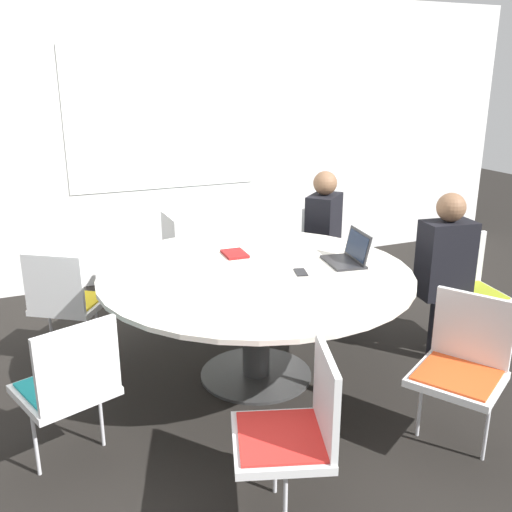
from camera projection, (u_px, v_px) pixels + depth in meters
The scene contains 15 objects.
ground_plane at pixel (256, 375), 3.89m from camera, with size 16.00×16.00×0.00m, color black.
wall_back at pixel (163, 140), 5.43m from camera, with size 8.00×0.07×2.70m.
conference_table at pixel (256, 289), 3.69m from camera, with size 2.01×2.01×0.76m.
chair_0 at pixel (466, 283), 4.19m from camera, with size 0.50×0.48×0.84m.
chair_1 at pixel (324, 243), 5.16m from camera, with size 0.61×0.61×0.84m.
chair_2 at pixel (185, 254), 4.85m from camera, with size 0.43×0.45×0.84m.
chair_3 at pixel (65, 298), 3.91m from camera, with size 0.60×0.59×0.84m.
chair_4 at pixel (69, 382), 2.84m from camera, with size 0.55×0.54×0.84m.
chair_5 at pixel (296, 426), 2.49m from camera, with size 0.54×0.55×0.84m.
chair_6 at pixel (462, 362), 3.04m from camera, with size 0.58×0.59×0.84m.
person_0 at pixel (446, 263), 4.00m from camera, with size 0.39×0.30×1.19m.
person_1 at pixel (325, 229), 4.86m from camera, with size 0.41×0.40×1.19m.
laptop at pixel (349, 255), 3.79m from camera, with size 0.28×0.35×0.21m.
spiral_notebook at pixel (235, 254), 3.97m from camera, with size 0.16×0.22×0.02m.
cell_phone at pixel (301, 272), 3.62m from camera, with size 0.11×0.15×0.01m.
Camera 1 is at (-1.37, -3.17, 1.96)m, focal length 40.00 mm.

